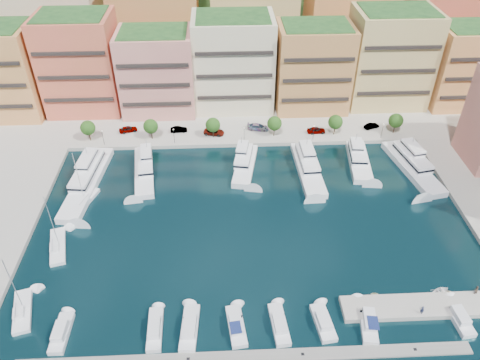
{
  "coord_description": "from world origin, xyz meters",
  "views": [
    {
      "loc": [
        -5.79,
        -71.23,
        66.87
      ],
      "look_at": [
        -2.14,
        8.14,
        6.0
      ],
      "focal_mm": 35.0,
      "sensor_mm": 36.0,
      "label": 1
    }
  ],
  "objects": [
    {
      "name": "car_1",
      "position": [
        -17.21,
        36.63,
        1.73
      ],
      "size": [
        4.49,
        1.8,
        1.45
      ],
      "primitive_type": "imported",
      "rotation": [
        0.0,
        0.0,
        1.63
      ],
      "color": "gray",
      "rests_on": "north_quay"
    },
    {
      "name": "yacht_1",
      "position": [
        -24.52,
        19.98,
        1.09
      ],
      "size": [
        6.75,
        19.97,
        7.3
      ],
      "color": "white",
      "rests_on": "ground"
    },
    {
      "name": "cruiser_4",
      "position": [
        -4.25,
        -24.6,
        0.57
      ],
      "size": [
        3.51,
        8.16,
        2.66
      ],
      "color": "white",
      "rests_on": "ground"
    },
    {
      "name": "south_pontoon",
      "position": [
        -3.0,
        -30.0,
        0.0
      ],
      "size": [
        72.0,
        2.2,
        0.35
      ],
      "primitive_type": "cube",
      "color": "gray",
      "rests_on": "ground"
    },
    {
      "name": "apartment_5",
      "position": [
        42.0,
        51.99,
        14.31
      ],
      "size": [
        22.0,
        16.5,
        26.8
      ],
      "color": "#D4B870",
      "rests_on": "north_quay"
    },
    {
      "name": "lamppost_2",
      "position": [
        0.0,
        31.2,
        3.83
      ],
      "size": [
        0.3,
        0.3,
        4.2
      ],
      "color": "black",
      "rests_on": "north_quay"
    },
    {
      "name": "backblock_2",
      "position": [
        5.0,
        74.0,
        16.0
      ],
      "size": [
        26.0,
        18.0,
        30.0
      ],
      "primitive_type": "cube",
      "color": "#D4B870",
      "rests_on": "north_quay"
    },
    {
      "name": "yacht_3",
      "position": [
        -0.31,
        21.35,
        1.21
      ],
      "size": [
        7.27,
        17.2,
        7.3
      ],
      "color": "white",
      "rests_on": "ground"
    },
    {
      "name": "backblock_0",
      "position": [
        -55.0,
        74.0,
        16.0
      ],
      "size": [
        26.0,
        18.0,
        30.0
      ],
      "primitive_type": "cube",
      "color": "beige",
      "rests_on": "north_quay"
    },
    {
      "name": "tree_5",
      "position": [
        40.0,
        33.5,
        4.74
      ],
      "size": [
        3.8,
        3.8,
        5.65
      ],
      "color": "#473323",
      "rests_on": "north_quay"
    },
    {
      "name": "person_1",
      "position": [
        37.93,
        -20.0,
        1.91
      ],
      "size": [
        1.01,
        0.86,
        1.82
      ],
      "primitive_type": "imported",
      "rotation": [
        0.0,
        0.0,
        3.36
      ],
      "color": "brown",
      "rests_on": "finger_pier"
    },
    {
      "name": "backblock_4",
      "position": [
        65.0,
        74.0,
        16.0
      ],
      "size": [
        26.0,
        18.0,
        30.0
      ],
      "primitive_type": "cube",
      "color": "#DE5B4A",
      "rests_on": "north_quay"
    },
    {
      "name": "car_2",
      "position": [
        -7.81,
        34.96,
        1.75
      ],
      "size": [
        5.83,
        3.71,
        1.5
      ],
      "primitive_type": "imported",
      "rotation": [
        0.0,
        0.0,
        1.33
      ],
      "color": "gray",
      "rests_on": "north_quay"
    },
    {
      "name": "cruiser_6",
      "position": [
        10.29,
        -24.58,
        0.55
      ],
      "size": [
        3.53,
        7.59,
        2.55
      ],
      "color": "white",
      "rests_on": "ground"
    },
    {
      "name": "car_3",
      "position": [
        4.04,
        36.75,
        1.83
      ],
      "size": [
        6.06,
        3.35,
        1.66
      ],
      "primitive_type": "imported",
      "rotation": [
        0.0,
        0.0,
        1.38
      ],
      "color": "gray",
      "rests_on": "north_quay"
    },
    {
      "name": "tender_1",
      "position": [
        20.6,
        -19.0,
        0.42
      ],
      "size": [
        1.86,
        1.69,
        0.84
      ],
      "primitive_type": "imported",
      "rotation": [
        0.0,
        0.0,
        1.36
      ],
      "color": "beige",
      "rests_on": "ground"
    },
    {
      "name": "apartment_6",
      "position": [
        64.0,
        49.99,
        12.31
      ],
      "size": [
        20.0,
        15.5,
        22.8
      ],
      "color": "#E69354",
      "rests_on": "north_quay"
    },
    {
      "name": "car_0",
      "position": [
        -30.72,
        37.3,
        1.81
      ],
      "size": [
        5.09,
        3.21,
        1.62
      ],
      "primitive_type": "imported",
      "rotation": [
        0.0,
        0.0,
        1.87
      ],
      "color": "gray",
      "rests_on": "north_quay"
    },
    {
      "name": "person_0",
      "position": [
        27.03,
        -23.73,
        1.88
      ],
      "size": [
        0.67,
        0.76,
        1.76
      ],
      "primitive_type": "imported",
      "rotation": [
        0.0,
        0.0,
        2.06
      ],
      "color": "#252C4B",
      "rests_on": "finger_pier"
    },
    {
      "name": "finger_pier",
      "position": [
        30.0,
        -22.0,
        0.0
      ],
      "size": [
        32.0,
        5.0,
        2.0
      ],
      "primitive_type": "cube",
      "color": "#9E998E",
      "rests_on": "ground"
    },
    {
      "name": "sailboat_0",
      "position": [
        -40.74,
        -19.83,
        0.31
      ],
      "size": [
        5.08,
        9.56,
        13.2
      ],
      "color": "white",
      "rests_on": "ground"
    },
    {
      "name": "ground",
      "position": [
        0.0,
        0.0,
        0.0
      ],
      "size": [
        400.0,
        400.0,
        0.0
      ],
      "primitive_type": "plane",
      "color": "black",
      "rests_on": "ground"
    },
    {
      "name": "yacht_0",
      "position": [
        -37.16,
        16.65,
        1.21
      ],
      "size": [
        7.79,
        27.33,
        7.3
      ],
      "color": "white",
      "rests_on": "ground"
    },
    {
      "name": "backblock_1",
      "position": [
        -25.0,
        74.0,
        16.0
      ],
      "size": [
        26.0,
        18.0,
        30.0
      ],
      "primitive_type": "cube",
      "color": "#BC7A46",
      "rests_on": "north_quay"
    },
    {
      "name": "car_4",
      "position": [
        19.42,
        34.48,
        1.82
      ],
      "size": [
        4.89,
        2.11,
        1.64
      ],
      "primitive_type": "imported",
      "rotation": [
        0.0,
        0.0,
        1.61
      ],
      "color": "gray",
      "rests_on": "north_quay"
    },
    {
      "name": "tree_2",
      "position": [
        -8.0,
        33.5,
        4.74
      ],
      "size": [
        3.8,
        3.8,
        5.65
      ],
      "color": "#473323",
      "rests_on": "north_quay"
    },
    {
      "name": "backblock_3",
      "position": [
        35.0,
        74.0,
        16.0
      ],
      "size": [
        26.0,
        18.0,
        30.0
      ],
      "primitive_type": "cube",
      "color": "#E69354",
      "rests_on": "north_quay"
    },
    {
      "name": "tree_4",
      "position": [
        24.0,
        33.5,
        4.74
      ],
      "size": [
        3.8,
        3.8,
        5.65
      ],
      "color": "#473323",
      "rests_on": "north_quay"
    },
    {
      "name": "cruiser_2",
      "position": [
        -17.66,
        -24.59,
        0.55
      ],
      "size": [
        2.62,
        8.29,
        2.55
      ],
      "color": "white",
      "rests_on": "ground"
    },
    {
      "name": "tree_3",
      "position": [
        8.0,
        33.5,
        4.74
      ],
      "size": [
        3.8,
        3.8,
        5.65
      ],
      "color": "#473323",
      "rests_on": "north_quay"
    },
    {
      "name": "lamppost_0",
      "position": [
        -36.0,
        31.2,
        3.83
      ],
      "size": [
        0.3,
        0.3,
        4.2
      ],
      "color": "black",
      "rests_on": "north_quay"
    },
    {
      "name": "tree_0",
      "position": [
        -40.0,
        33.5,
        4.74
      ],
      "size": [
        3.8,
        3.8,
        5.65
      ],
      "color": "#473323",
      "rests_on": "north_quay"
    },
    {
      "name": "cruiser_9",
      "position": [
        33.28,
        -24.58,
        0.55
      ],
      "size": [
        3.09,
        7.81,
        2.55
      ],
      "color": "white",
      "rests_on": "ground"
    },
    {
      "name": "apartment_4",
      "position": [
        20.0,
        49.99,
        12.81
      ],
      "size": [
        20.0,
        15.5,
        23.8
      ],
      "color": "#BC7A46",
      "rests_on": "north_quay"
    },
    {
      "name": "lamppost_4",
      "position": [
        36.0,
        31.2,
        3.83
      ],
      "size": [
        0.3,
        0.3,
        4.2
      ],
      "color": "black",
      "rests_on": "north_quay"
    },
    {
      "name": "tender_3",
      "position": [
        33.84,
        -19.0,
        0.36
      ],
      "size": [
        1.43,
        1.25,
        0.72
      ],
      "primitive_type": "imported",
      "rotation": [
        0.0,
        0.0,
        1.53
      ],
      "color": "#C0B593",
      "rests_on": "ground"
    },
    {
      "name": "cruiser_0",
      "position": [
        -32.9,
        -24.58,
        0.55
      ],
      "size": [
        2.56,
        7.67,
        2.55
      ],
      "color": "white",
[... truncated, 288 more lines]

